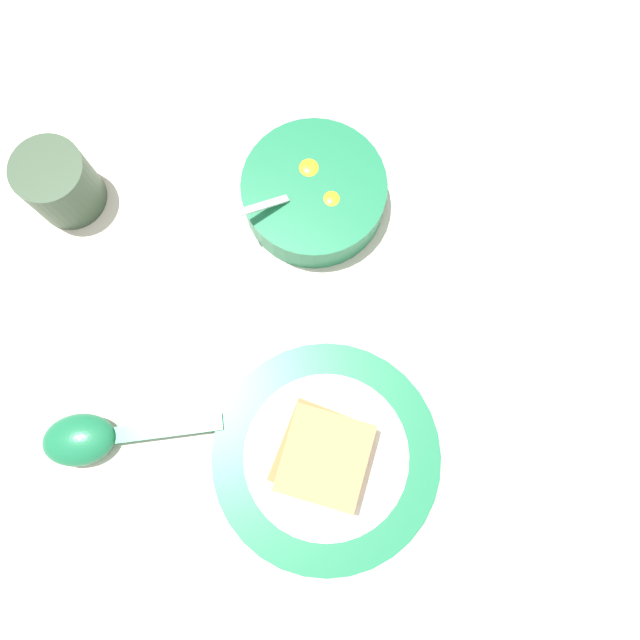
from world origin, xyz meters
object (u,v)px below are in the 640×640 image
object	(u,v)px
egg_bowl	(314,193)
drinking_cup	(59,183)
toast_plate	(326,456)
toast_sandwich	(323,455)
soup_spoon	(96,438)

from	to	relation	value
egg_bowl	drinking_cup	distance (m)	0.26
toast_plate	toast_sandwich	xyz separation A→B (m)	(0.00, -0.00, 0.03)
toast_plate	soup_spoon	size ratio (longest dim) A/B	1.26
egg_bowl	toast_plate	world-z (taller)	egg_bowl
egg_bowl	toast_sandwich	world-z (taller)	egg_bowl
toast_plate	toast_sandwich	size ratio (longest dim) A/B	2.09
toast_sandwich	soup_spoon	distance (m)	0.22
toast_plate	drinking_cup	distance (m)	0.38
soup_spoon	toast_plate	bearing A→B (deg)	175.37
egg_bowl	toast_plate	size ratio (longest dim) A/B	0.67
toast_sandwich	drinking_cup	distance (m)	0.38
toast_plate	soup_spoon	distance (m)	0.22
soup_spoon	toast_sandwich	bearing A→B (deg)	175.58
egg_bowl	soup_spoon	distance (m)	0.32
toast_plate	drinking_cup	size ratio (longest dim) A/B	3.03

